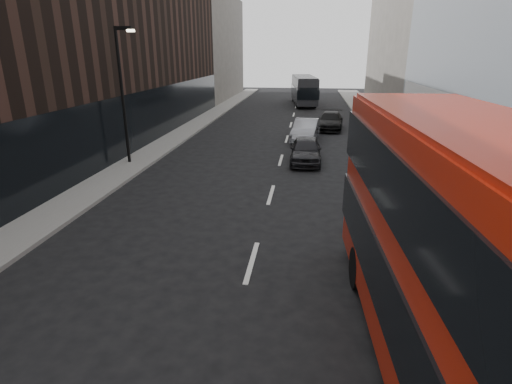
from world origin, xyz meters
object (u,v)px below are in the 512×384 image
(car_b, at_px, (306,130))
(car_c, at_px, (330,121))
(grey_bus, at_px, (304,89))
(red_bus, at_px, (491,275))
(car_a, at_px, (306,150))
(street_lamp, at_px, (123,87))

(car_b, xyz_separation_m, car_c, (1.90, 4.69, -0.07))
(grey_bus, xyz_separation_m, car_b, (0.54, -20.80, -1.00))
(red_bus, xyz_separation_m, car_c, (-1.12, 26.99, -2.02))
(car_a, bearing_deg, red_bus, -80.03)
(grey_bus, relative_size, car_a, 2.44)
(street_lamp, distance_m, car_a, 10.38)
(red_bus, bearing_deg, grey_bus, 91.83)
(car_b, relative_size, car_c, 0.97)
(grey_bus, height_order, car_c, grey_bus)
(grey_bus, height_order, car_b, grey_bus)
(grey_bus, height_order, car_a, grey_bus)
(street_lamp, bearing_deg, car_a, 9.99)
(grey_bus, bearing_deg, red_bus, -91.57)
(street_lamp, relative_size, grey_bus, 0.68)
(street_lamp, relative_size, car_a, 1.66)
(street_lamp, distance_m, car_b, 12.70)
(street_lamp, distance_m, car_c, 17.19)
(red_bus, bearing_deg, street_lamp, 127.72)
(car_a, bearing_deg, grey_bus, 91.08)
(grey_bus, relative_size, car_c, 2.18)
(grey_bus, distance_m, car_a, 26.76)
(car_a, xyz_separation_m, car_b, (-0.07, 5.93, 0.04))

